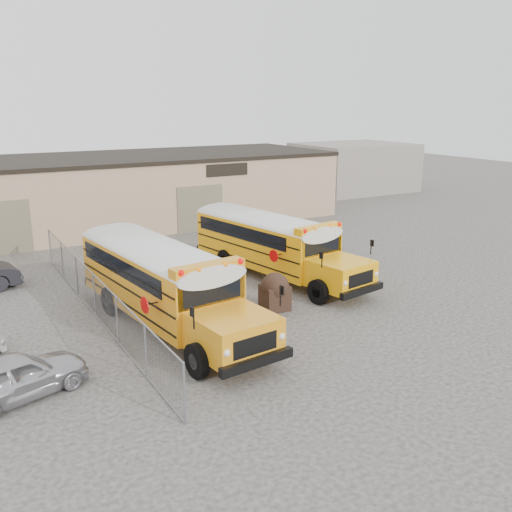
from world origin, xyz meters
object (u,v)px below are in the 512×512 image
tarp_bundle (275,291)px  school_bus_left (97,244)px  school_bus_right (198,220)px  car_silver (16,376)px

tarp_bundle → school_bus_left: bearing=125.2°
school_bus_right → tarp_bundle: (-1.31, -10.37, -0.96)m
tarp_bundle → school_bus_right: bearing=82.8°
school_bus_left → school_bus_right: school_bus_left is taller
school_bus_right → car_silver: size_ratio=2.63×
school_bus_right → car_silver: bearing=-131.9°
car_silver → school_bus_left: bearing=-44.5°
school_bus_right → tarp_bundle: bearing=-97.2°
school_bus_left → car_silver: (-4.99, -9.82, -1.15)m
school_bus_left → car_silver: size_ratio=2.74×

